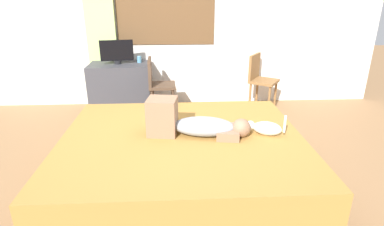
# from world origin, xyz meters

# --- Properties ---
(ground_plane) EXTENTS (16.00, 16.00, 0.00)m
(ground_plane) POSITION_xyz_m (0.00, 0.00, 0.00)
(ground_plane) COLOR olive
(back_wall_with_window) EXTENTS (6.40, 0.14, 2.90)m
(back_wall_with_window) POSITION_xyz_m (-0.01, 2.45, 1.46)
(back_wall_with_window) COLOR silver
(back_wall_with_window) RESTS_ON ground
(bed) EXTENTS (2.26, 1.93, 0.51)m
(bed) POSITION_xyz_m (-0.01, -0.02, 0.25)
(bed) COLOR brown
(bed) RESTS_ON ground
(person_lying) EXTENTS (0.94, 0.38, 0.34)m
(person_lying) POSITION_xyz_m (0.09, 0.01, 0.63)
(person_lying) COLOR #8C939E
(person_lying) RESTS_ON bed
(cat) EXTENTS (0.34, 0.20, 0.21)m
(cat) POSITION_xyz_m (0.75, -0.03, 0.58)
(cat) COLOR silver
(cat) RESTS_ON bed
(desk) EXTENTS (0.90, 0.56, 0.74)m
(desk) POSITION_xyz_m (-0.89, 2.05, 0.37)
(desk) COLOR #38383D
(desk) RESTS_ON ground
(tv_monitor) EXTENTS (0.48, 0.10, 0.35)m
(tv_monitor) POSITION_xyz_m (-0.91, 2.05, 0.92)
(tv_monitor) COLOR black
(tv_monitor) RESTS_ON desk
(cup) EXTENTS (0.07, 0.07, 0.10)m
(cup) POSITION_xyz_m (-0.60, 2.13, 0.79)
(cup) COLOR teal
(cup) RESTS_ON desk
(chair_by_desk) EXTENTS (0.39, 0.39, 0.86)m
(chair_by_desk) POSITION_xyz_m (-0.33, 1.83, 0.51)
(chair_by_desk) COLOR #4C3828
(chair_by_desk) RESTS_ON ground
(chair_spare) EXTENTS (0.53, 0.53, 0.86)m
(chair_spare) POSITION_xyz_m (1.24, 2.02, 0.51)
(chair_spare) COLOR brown
(chair_spare) RESTS_ON ground
(curtain_left) EXTENTS (0.44, 0.06, 2.49)m
(curtain_left) POSITION_xyz_m (-1.18, 2.33, 1.24)
(curtain_left) COLOR #ADCC75
(curtain_left) RESTS_ON ground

